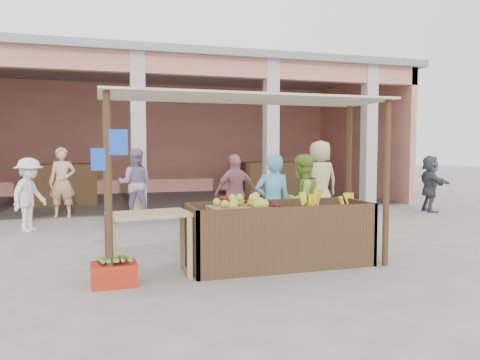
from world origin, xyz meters
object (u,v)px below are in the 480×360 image
object	(u,v)px
side_table	(150,223)
motorcycle	(240,207)
fruit_stall	(279,238)
red_crate	(114,274)
vendor_blue	(273,200)
vendor_green	(301,199)

from	to	relation	value
side_table	motorcycle	world-z (taller)	motorcycle
fruit_stall	red_crate	xyz separation A→B (m)	(-2.30, -0.34, -0.26)
side_table	red_crate	world-z (taller)	side_table
red_crate	motorcycle	bearing A→B (deg)	45.67
fruit_stall	vendor_blue	size ratio (longest dim) A/B	1.54
vendor_blue	vendor_green	bearing A→B (deg)	-150.30
side_table	motorcycle	xyz separation A→B (m)	(1.97, 2.45, -0.16)
fruit_stall	motorcycle	bearing A→B (deg)	86.64
fruit_stall	motorcycle	distance (m)	2.44
vendor_blue	vendor_green	size ratio (longest dim) A/B	1.02
red_crate	vendor_green	world-z (taller)	vendor_green
side_table	red_crate	size ratio (longest dim) A/B	2.10
fruit_stall	vendor_green	world-z (taller)	vendor_green
vendor_blue	vendor_green	distance (m)	0.63
fruit_stall	side_table	bearing A→B (deg)	-179.28
vendor_blue	motorcycle	xyz separation A→B (m)	(-0.07, 1.62, -0.30)
vendor_green	motorcycle	size ratio (longest dim) A/B	0.80
vendor_green	side_table	bearing A→B (deg)	-4.98
fruit_stall	motorcycle	xyz separation A→B (m)	(0.14, 2.43, 0.14)
red_crate	vendor_green	size ratio (longest dim) A/B	0.33
fruit_stall	vendor_green	distance (m)	1.37
side_table	vendor_blue	bearing A→B (deg)	13.14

